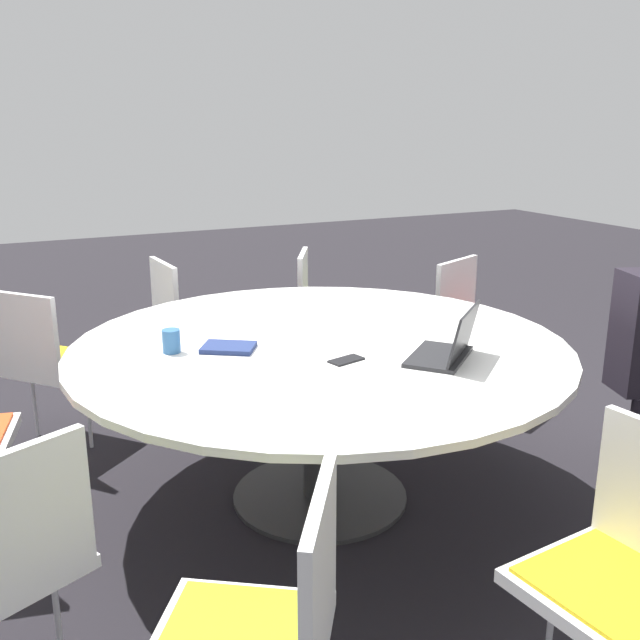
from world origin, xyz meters
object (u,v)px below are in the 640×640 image
at_px(chair_2, 474,320).
at_px(chair_3, 323,307).
at_px(chair_4, 187,317).
at_px(spiral_notebook, 229,347).
at_px(chair_5, 45,355).
at_px(chair_8, 265,625).
at_px(coffee_cup, 171,341).
at_px(chair_9, 631,561).
at_px(laptop, 450,346).
at_px(cell_phone, 346,360).

xyz_separation_m(chair_2, chair_3, (0.67, 0.66, 0.00)).
height_order(chair_4, spiral_notebook, chair_4).
bearing_deg(chair_2, chair_5, -33.60).
height_order(chair_2, chair_4, same).
distance_m(chair_8, coffee_cup, 1.45).
bearing_deg(chair_2, chair_9, 38.88).
height_order(spiral_notebook, coffee_cup, coffee_cup).
bearing_deg(laptop, chair_9, 41.93).
bearing_deg(spiral_notebook, chair_8, 164.33).
distance_m(chair_5, spiral_notebook, 1.20).
bearing_deg(chair_5, chair_4, 74.32).
bearing_deg(chair_8, chair_2, -13.89).
bearing_deg(laptop, coffee_cup, -71.14).
relative_size(chair_4, cell_phone, 5.54).
bearing_deg(laptop, chair_2, -172.41).
relative_size(chair_3, coffee_cup, 8.85).
distance_m(chair_4, chair_8, 2.79).
relative_size(chair_2, chair_8, 1.00).
xyz_separation_m(chair_9, spiral_notebook, (1.53, 0.60, 0.24)).
relative_size(chair_4, chair_5, 1.00).
distance_m(laptop, spiral_notebook, 0.89).
bearing_deg(chair_5, chair_3, 57.48).
distance_m(chair_2, spiral_notebook, 1.81).
xyz_separation_m(chair_5, chair_8, (-2.33, -0.26, 0.00)).
relative_size(chair_2, chair_9, 1.00).
height_order(chair_4, laptop, laptop).
height_order(chair_5, spiral_notebook, chair_5).
bearing_deg(laptop, chair_5, -87.66).
xyz_separation_m(spiral_notebook, cell_phone, (-0.34, -0.37, -0.01)).
xyz_separation_m(chair_2, laptop, (-1.07, 0.96, 0.28)).
bearing_deg(chair_2, spiral_notebook, -4.94).
height_order(chair_3, chair_4, same).
bearing_deg(chair_4, chair_9, 3.43).
distance_m(chair_3, cell_phone, 1.73).
bearing_deg(chair_2, cell_phone, 10.73).
height_order(chair_8, chair_9, same).
xyz_separation_m(chair_2, chair_8, (-1.91, 2.08, 0.00)).
distance_m(chair_3, spiral_notebook, 1.64).
bearing_deg(chair_5, spiral_notebook, -8.21).
bearing_deg(chair_3, chair_5, -52.21).
bearing_deg(chair_4, spiral_notebook, -12.59).
xyz_separation_m(chair_8, spiral_notebook, (1.34, -0.38, 0.24)).
distance_m(chair_5, chair_8, 2.34).
xyz_separation_m(chair_3, chair_5, (-0.25, 1.68, 0.00)).
relative_size(chair_9, cell_phone, 5.54).
bearing_deg(chair_4, cell_phone, 1.23).
bearing_deg(coffee_cup, chair_5, 24.47).
distance_m(chair_2, chair_5, 2.38).
distance_m(chair_2, laptop, 1.47).
relative_size(chair_2, chair_5, 1.00).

